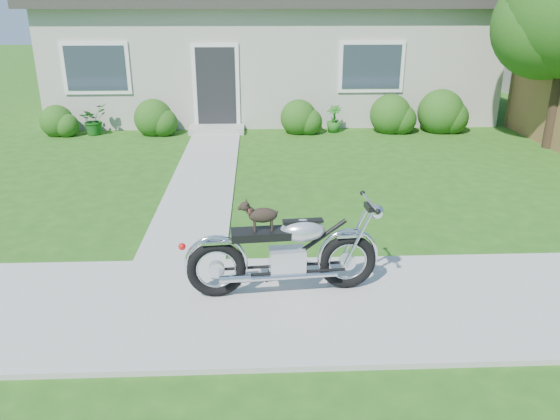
# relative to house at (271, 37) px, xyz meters

# --- Properties ---
(ground) EXTENTS (80.00, 80.00, 0.00)m
(ground) POSITION_rel_house_xyz_m (0.00, -11.99, -2.16)
(ground) COLOR #235114
(ground) RESTS_ON ground
(sidewalk) EXTENTS (24.00, 2.20, 0.04)m
(sidewalk) POSITION_rel_house_xyz_m (0.00, -11.99, -2.14)
(sidewalk) COLOR #9E9B93
(sidewalk) RESTS_ON ground
(walkway) EXTENTS (1.20, 8.00, 0.03)m
(walkway) POSITION_rel_house_xyz_m (-1.50, -6.99, -2.14)
(walkway) COLOR #9E9B93
(walkway) RESTS_ON ground
(house) EXTENTS (12.60, 7.03, 4.50)m
(house) POSITION_rel_house_xyz_m (0.00, 0.00, 0.00)
(house) COLOR beige
(house) RESTS_ON ground
(shrub_row) EXTENTS (10.76, 1.18, 1.18)m
(shrub_row) POSITION_rel_house_xyz_m (1.00, -3.49, -1.72)
(shrub_row) COLOR #234E14
(shrub_row) RESTS_ON ground
(potted_plant_left) EXTENTS (0.84, 0.88, 0.76)m
(potted_plant_left) POSITION_rel_house_xyz_m (-4.60, -3.44, -1.77)
(potted_plant_left) COLOR #155015
(potted_plant_left) RESTS_ON ground
(potted_plant_right) EXTENTS (0.53, 0.53, 0.69)m
(potted_plant_right) POSITION_rel_house_xyz_m (1.52, -3.44, -1.81)
(potted_plant_right) COLOR #22631B
(potted_plant_right) RESTS_ON ground
(motorcycle_with_dog) EXTENTS (2.22, 0.60, 1.12)m
(motorcycle_with_dog) POSITION_rel_house_xyz_m (-0.15, -11.77, -1.62)
(motorcycle_with_dog) COLOR black
(motorcycle_with_dog) RESTS_ON sidewalk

